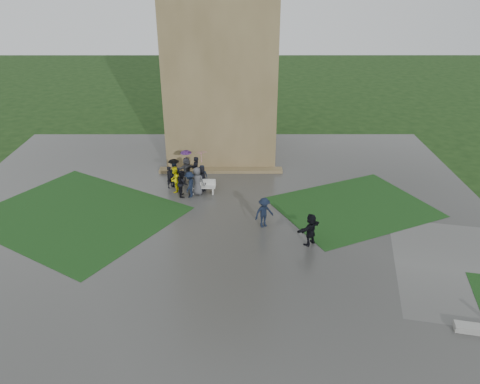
{
  "coord_description": "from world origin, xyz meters",
  "views": [
    {
      "loc": [
        1.38,
        -20.91,
        13.67
      ],
      "look_at": [
        1.4,
        4.74,
        1.2
      ],
      "focal_mm": 35.0,
      "sensor_mm": 36.0,
      "label": 1
    }
  ],
  "objects_px": {
    "bench": "(203,186)",
    "pedestrian_near": "(311,229)",
    "tower": "(221,36)",
    "pedestrian_mid": "(264,212)"
  },
  "relations": [
    {
      "from": "bench",
      "to": "pedestrian_near",
      "type": "relative_size",
      "value": 0.9
    },
    {
      "from": "tower",
      "to": "bench",
      "type": "xyz_separation_m",
      "value": [
        -1.03,
        -7.97,
        -8.5
      ]
    },
    {
      "from": "tower",
      "to": "pedestrian_near",
      "type": "bearing_deg",
      "value": -70.08
    },
    {
      "from": "pedestrian_mid",
      "to": "pedestrian_near",
      "type": "relative_size",
      "value": 1.0
    },
    {
      "from": "tower",
      "to": "bench",
      "type": "height_order",
      "value": "tower"
    },
    {
      "from": "tower",
      "to": "bench",
      "type": "bearing_deg",
      "value": -97.38
    },
    {
      "from": "tower",
      "to": "pedestrian_near",
      "type": "distance_m",
      "value": 17.2
    },
    {
      "from": "bench",
      "to": "pedestrian_near",
      "type": "height_order",
      "value": "pedestrian_near"
    },
    {
      "from": "tower",
      "to": "pedestrian_mid",
      "type": "distance_m",
      "value": 15.04
    },
    {
      "from": "bench",
      "to": "pedestrian_near",
      "type": "bearing_deg",
      "value": -43.31
    }
  ]
}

